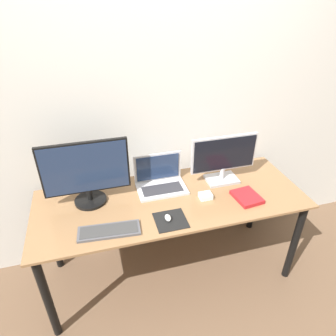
{
  "coord_description": "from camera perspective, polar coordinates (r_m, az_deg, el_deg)",
  "views": [
    {
      "loc": [
        -0.48,
        -1.27,
        2.04
      ],
      "look_at": [
        -0.01,
        0.4,
        0.97
      ],
      "focal_mm": 32.0,
      "sensor_mm": 36.0,
      "label": 1
    }
  ],
  "objects": [
    {
      "name": "ground_plane",
      "position": [
        2.44,
        3.1,
        -24.96
      ],
      "size": [
        12.0,
        12.0,
        0.0
      ],
      "primitive_type": "plane",
      "color": "brown"
    },
    {
      "name": "wall_back",
      "position": [
        2.24,
        -2.32,
        10.96
      ],
      "size": [
        7.0,
        0.05,
        2.5
      ],
      "color": "silver",
      "rests_on": "ground_plane"
    },
    {
      "name": "desk",
      "position": [
        2.19,
        0.63,
        -7.99
      ],
      "size": [
        1.9,
        0.71,
        0.75
      ],
      "color": "olive",
      "rests_on": "ground_plane"
    },
    {
      "name": "monitor_left",
      "position": [
        2.04,
        -15.33,
        -0.88
      ],
      "size": [
        0.57,
        0.22,
        0.46
      ],
      "color": "black",
      "rests_on": "desk"
    },
    {
      "name": "monitor_right",
      "position": [
        2.25,
        10.55,
        1.86
      ],
      "size": [
        0.5,
        0.17,
        0.37
      ],
      "color": "#B2B2B7",
      "rests_on": "desk"
    },
    {
      "name": "laptop",
      "position": [
        2.21,
        -1.53,
        -2.24
      ],
      "size": [
        0.36,
        0.24,
        0.24
      ],
      "color": "silver",
      "rests_on": "desk"
    },
    {
      "name": "keyboard",
      "position": [
        1.9,
        -11.15,
        -11.65
      ],
      "size": [
        0.39,
        0.16,
        0.02
      ],
      "color": "#4C4C51",
      "rests_on": "desk"
    },
    {
      "name": "mousepad",
      "position": [
        1.94,
        0.51,
        -9.92
      ],
      "size": [
        0.2,
        0.2,
        0.0
      ],
      "color": "black",
      "rests_on": "desk"
    },
    {
      "name": "mouse",
      "position": [
        1.93,
        -0.01,
        -9.47
      ],
      "size": [
        0.04,
        0.06,
        0.03
      ],
      "color": "silver",
      "rests_on": "mousepad"
    },
    {
      "name": "book",
      "position": [
        2.19,
        14.79,
        -5.35
      ],
      "size": [
        0.19,
        0.21,
        0.03
      ],
      "color": "red",
      "rests_on": "desk"
    },
    {
      "name": "power_brick",
      "position": [
        2.13,
        7.16,
        -5.3
      ],
      "size": [
        0.09,
        0.07,
        0.04
      ],
      "color": "white",
      "rests_on": "desk"
    }
  ]
}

